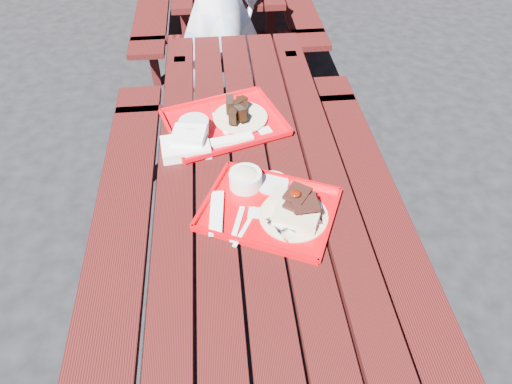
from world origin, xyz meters
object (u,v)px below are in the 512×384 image
Objects in this scene: near_tray at (271,201)px; far_tray at (223,123)px; person at (217,8)px; picnic_table_near at (252,211)px.

far_tray is (-0.15, 0.50, -0.01)m from near_tray.
person is (0.02, 1.14, 0.02)m from far_tray.
picnic_table_near is at bearing 78.90° from person.
picnic_table_near is 1.50× the size of person.
near_tray is at bearing 80.38° from person.
person is at bearing 89.14° from far_tray.
far_tray is (-0.10, 0.34, 0.21)m from picnic_table_near.
near_tray is 0.97× the size of far_tray.
near_tray is (0.05, -0.17, 0.22)m from picnic_table_near.
far_tray is 0.36× the size of person.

